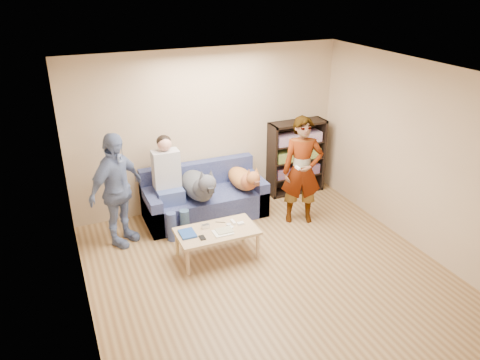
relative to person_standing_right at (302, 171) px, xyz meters
name	(u,v)px	position (x,y,z in m)	size (l,w,h in m)	color
ground	(277,283)	(-1.10, -1.35, -0.85)	(5.00, 5.00, 0.00)	brown
ceiling	(285,80)	(-1.10, -1.35, 1.75)	(5.00, 5.00, 0.00)	white
wall_back	(208,130)	(-1.10, 1.15, 0.45)	(4.50, 4.50, 0.00)	tan
wall_front	(443,330)	(-1.10, -3.85, 0.45)	(4.50, 4.50, 0.00)	tan
wall_left	(79,230)	(-3.35, -1.35, 0.45)	(5.00, 5.00, 0.00)	tan
wall_right	(430,163)	(1.15, -1.35, 0.45)	(5.00, 5.00, 0.00)	tan
blanket	(256,182)	(-0.50, 0.61, -0.36)	(0.36, 0.31, 0.13)	#A7A8AC
person_standing_right	(302,171)	(0.00, 0.00, 0.00)	(0.62, 0.41, 1.70)	gray
person_standing_left	(117,190)	(-2.73, 0.43, -0.01)	(0.98, 0.41, 1.67)	#768DBD
held_controller	(298,168)	(-0.20, -0.20, 0.16)	(0.04, 0.12, 0.03)	white
notebook_blue	(187,234)	(-1.98, -0.42, -0.42)	(0.20, 0.26, 0.03)	#1C449A
papers	(223,232)	(-1.53, -0.57, -0.42)	(0.26, 0.20, 0.01)	white
magazine	(224,230)	(-1.50, -0.55, -0.41)	(0.22, 0.17, 0.01)	#AEAD8B
camera_silver	(206,226)	(-1.70, -0.35, -0.40)	(0.11, 0.06, 0.05)	silver
controller_a	(233,222)	(-1.30, -0.37, -0.41)	(0.04, 0.13, 0.03)	white
controller_b	(241,223)	(-1.22, -0.45, -0.41)	(0.09, 0.06, 0.03)	white
headphone_cup_a	(231,227)	(-1.38, -0.49, -0.42)	(0.07, 0.07, 0.02)	white
headphone_cup_b	(229,225)	(-1.38, -0.41, -0.42)	(0.07, 0.07, 0.02)	silver
pen_orange	(220,236)	(-1.60, -0.63, -0.43)	(0.01, 0.01, 0.14)	orange
pen_black	(220,222)	(-1.46, -0.29, -0.43)	(0.01, 0.01, 0.14)	black
wallet	(202,238)	(-1.83, -0.59, -0.42)	(0.07, 0.12, 0.01)	black
sofa	(204,199)	(-1.35, 0.75, -0.57)	(1.90, 0.85, 0.82)	#515B93
person_seated	(169,180)	(-1.93, 0.62, -0.08)	(0.40, 0.73, 1.47)	#41538F
dog_gray	(199,186)	(-1.49, 0.52, -0.20)	(0.43, 1.26, 0.63)	#52555D
dog_tan	(244,179)	(-0.72, 0.57, -0.24)	(0.35, 1.14, 0.51)	#C6863C
coffee_table	(217,233)	(-1.58, -0.47, -0.48)	(1.10, 0.60, 0.42)	tan
bookshelf	(296,156)	(0.45, 0.98, -0.17)	(1.00, 0.34, 1.30)	black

